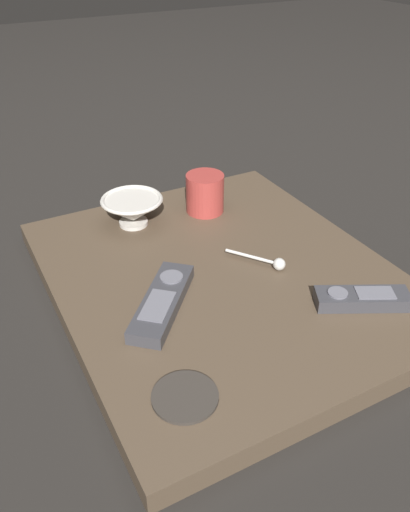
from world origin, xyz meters
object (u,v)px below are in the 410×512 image
Objects in this scene: coffee_mug at (205,193)px; drink_coaster at (185,397)px; cereal_bowl at (132,209)px; teaspoon at (272,262)px; tv_remote_far at (362,299)px; tv_remote_near at (162,302)px.

drink_coaster is at bearing -31.04° from coffee_mug.
cereal_bowl is 0.31m from teaspoon.
coffee_mug is 1.08× the size of drink_coaster.
tv_remote_near is at bearing -116.78° from tv_remote_far.
cereal_bowl is at bearing 166.69° from drink_coaster.
teaspoon is at bearing 92.59° from tv_remote_near.
teaspoon is at bearing -156.22° from tv_remote_far.
drink_coaster is at bearing -83.30° from tv_remote_far.
coffee_mug reaches higher than drink_coaster.
tv_remote_near is 0.19m from drink_coaster.
cereal_bowl is 0.48m from tv_remote_far.
teaspoon is 0.54× the size of tv_remote_near.
cereal_bowl is 1.39× the size of drink_coaster.
tv_remote_far reaches higher than teaspoon.
tv_remote_far is at bearing 96.70° from drink_coaster.
teaspoon is 0.22m from tv_remote_near.
tv_remote_near is at bearing -87.41° from teaspoon.
cereal_bowl is 0.16m from coffee_mug.
coffee_mug is 0.52m from drink_coaster.
coffee_mug is 0.25m from teaspoon.
tv_remote_far is 1.74× the size of drink_coaster.
coffee_mug reaches higher than tv_remote_near.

